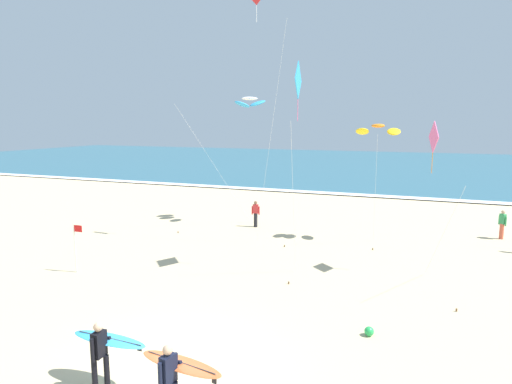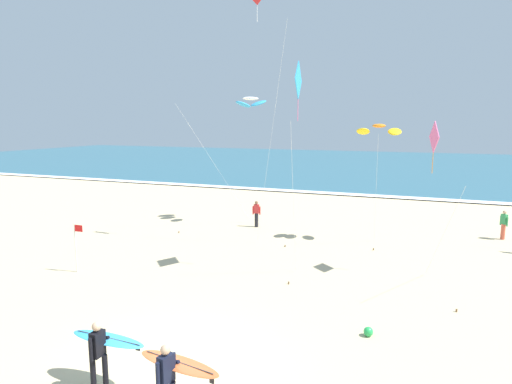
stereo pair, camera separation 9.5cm
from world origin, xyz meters
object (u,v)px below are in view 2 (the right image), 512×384
Objects in this scene: surfer_trailing at (172,370)px; kite_diamond_scarlet_near at (258,5)px; surfer_lead at (103,346)px; bystander_green_top at (504,225)px; kite_arc_ivory_mid at (251,102)px; bystander_red_top at (256,214)px; lifeguard_flag at (76,243)px; kite_diamond_rose_high at (435,142)px; kite_arc_amber_low at (379,130)px; beach_ball at (368,332)px; kite_diamond_cobalt_far at (298,85)px.

surfer_trailing is 0.18× the size of kite_diamond_scarlet_near.
bystander_green_top is (10.78, 18.63, -0.23)m from surfer_lead.
kite_arc_ivory_mid reaches higher than bystander_red_top.
lifeguard_flag reaches higher than surfer_lead.
lifeguard_flag is at bearing -160.33° from kite_diamond_rose_high.
kite_arc_amber_low is 3.88× the size of bystander_red_top.
lifeguard_flag is (-13.64, -4.88, -4.22)m from kite_diamond_rose_high.
kite_arc_ivory_mid reaches higher than bystander_green_top.
kite_arc_ivory_mid is 17.04m from beach_ball.
lifeguard_flag reaches higher than bystander_green_top.
lifeguard_flag reaches higher than bystander_red_top.
surfer_trailing is at bearing -74.30° from bystander_red_top.
bystander_green_top is at bearing 68.98° from beach_ball.
kite_diamond_cobalt_far reaches higher than lifeguard_flag.
surfer_trailing is 1.08× the size of lifeguard_flag.
beach_ball is (1.10, -10.76, -5.72)m from kite_arc_amber_low.
bystander_red_top is (-2.60, 16.39, -0.23)m from surfer_lead.
kite_diamond_cobalt_far is (5.30, -7.95, 0.25)m from kite_arc_ivory_mid.
kite_diamond_rose_high is (5.13, 1.50, -2.21)m from kite_diamond_cobalt_far.
beach_ball is (-5.29, -13.76, -0.67)m from bystander_green_top.
kite_diamond_scarlet_near is at bearing -155.47° from bystander_green_top.
kite_diamond_rose_high reaches higher than kite_arc_amber_low.
kite_diamond_rose_high is (8.25, -2.17, -6.33)m from kite_diamond_scarlet_near.
bystander_red_top is at bearing -52.55° from kite_arc_ivory_mid.
kite_arc_amber_low is at bearing -6.18° from bystander_red_top.
kite_diamond_rose_high is 3.95× the size of bystander_red_top.
beach_ball is (3.60, -4.61, -7.55)m from kite_diamond_cobalt_far.
kite_arc_amber_low is 15.27m from lifeguard_flag.
kite_diamond_rose_high is at bearing -60.47° from kite_arc_amber_low.
kite_diamond_cobalt_far is 10.73m from bystander_red_top.
kite_diamond_cobalt_far is 4.10× the size of lifeguard_flag.
surfer_trailing is at bearing -76.18° from kite_diamond_scarlet_near.
surfer_lead is 0.95× the size of lifeguard_flag.
kite_arc_ivory_mid is at bearing -175.19° from bystander_green_top.
surfer_trailing is 0.37× the size of kite_arc_amber_low.
kite_arc_ivory_mid is 9.56m from kite_diamond_cobalt_far.
kite_arc_ivory_mid is (-2.18, 4.28, -4.37)m from kite_diamond_scarlet_near.
surfer_lead and surfer_trailing have the same top height.
surfer_lead is 1.26× the size of bystander_green_top.
beach_ball is (-1.53, -6.11, -5.34)m from kite_diamond_rose_high.
kite_arc_ivory_mid is 3.70× the size of lifeguard_flag.
kite_diamond_rose_high reaches higher than lifeguard_flag.
surfer_lead is 0.15× the size of kite_diamond_scarlet_near.
kite_arc_amber_low reaches higher than surfer_trailing.
beach_ball is at bearing -50.94° from kite_diamond_scarlet_near.
kite_diamond_scarlet_near is 13.78m from lifeguard_flag.
bystander_red_top is 5.68× the size of beach_ball.
kite_arc_amber_low is 3.88× the size of bystander_green_top.
kite_diamond_rose_high reaches higher than bystander_red_top.
surfer_lead is 21.53m from bystander_green_top.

